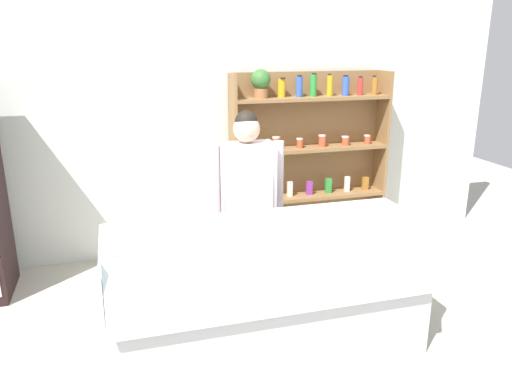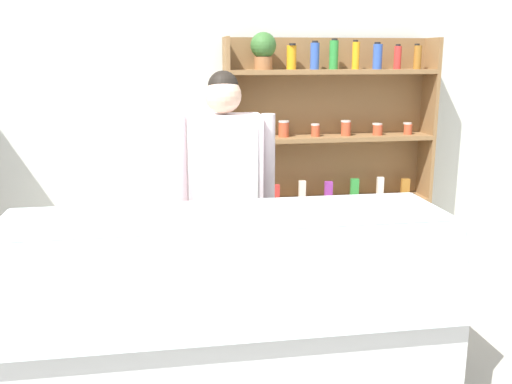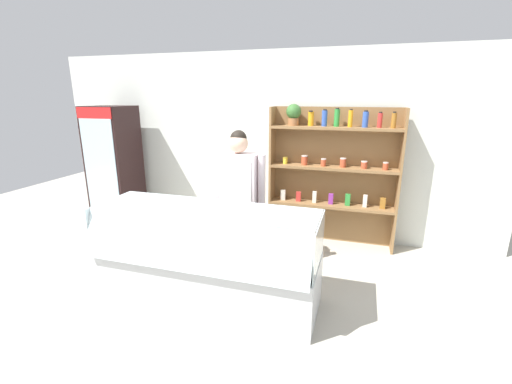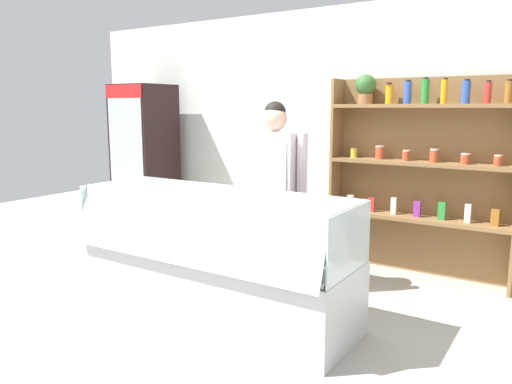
% 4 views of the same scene
% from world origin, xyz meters
% --- Properties ---
extents(back_wall, '(6.80, 0.10, 2.70)m').
position_xyz_m(back_wall, '(0.00, 2.25, 1.35)').
color(back_wall, silver).
rests_on(back_wall, ground).
extents(shelving_unit, '(1.75, 0.29, 1.97)m').
position_xyz_m(shelving_unit, '(1.06, 2.03, 1.10)').
color(shelving_unit, olive).
rests_on(shelving_unit, ground).
extents(deli_display_case, '(2.27, 0.81, 1.01)m').
position_xyz_m(deli_display_case, '(0.02, 0.14, 0.31)').
color(deli_display_case, silver).
rests_on(deli_display_case, ground).
extents(shop_clerk, '(0.65, 0.25, 1.70)m').
position_xyz_m(shop_clerk, '(0.09, 0.93, 1.01)').
color(shop_clerk, '#2D2D38').
rests_on(shop_clerk, ground).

